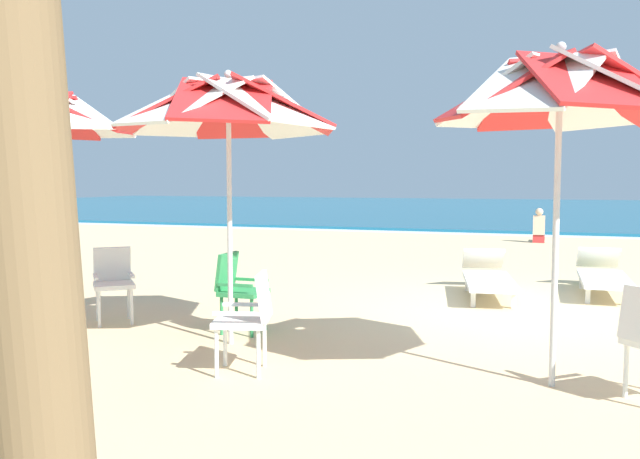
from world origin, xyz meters
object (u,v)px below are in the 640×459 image
beach_umbrella_2 (38,117)px  sun_lounger_1 (488,277)px  plastic_chair_3 (43,295)px  sun_lounger_0 (603,275)px  beach_umbrella_0 (560,93)px  plastic_chair_1 (238,287)px  plastic_chair_2 (249,315)px  beachgoer_seated (539,231)px  plastic_chair_4 (113,280)px  beach_ball (587,277)px  beach_umbrella_1 (228,109)px

beach_umbrella_2 → sun_lounger_1: beach_umbrella_2 is taller
beach_umbrella_2 → plastic_chair_3: (0.62, -0.68, -1.86)m
sun_lounger_0 → sun_lounger_1: size_ratio=0.97×
beach_umbrella_0 → plastic_chair_1: 3.79m
plastic_chair_1 → plastic_chair_2: size_ratio=1.00×
beach_umbrella_0 → sun_lounger_0: (0.72, 4.73, -2.04)m
plastic_chair_3 → beachgoer_seated: (4.59, 13.08, -0.20)m
plastic_chair_3 → plastic_chair_4: 1.07m
plastic_chair_1 → beachgoer_seated: beachgoer_seated is taller
beach_umbrella_0 → beach_umbrella_2: (-5.48, 0.44, 0.04)m
sun_lounger_1 → sun_lounger_0: bearing=25.6°
plastic_chair_2 → sun_lounger_0: (3.17, 5.19, -0.22)m
sun_lounger_0 → sun_lounger_1: same height
plastic_chair_1 → beach_ball: plastic_chair_1 is taller
plastic_chair_1 → plastic_chair_2: (0.76, -1.30, 0.00)m
sun_lounger_1 → beachgoer_seated: bearing=86.3°
plastic_chair_3 → beach_umbrella_0: bearing=2.9°
plastic_chair_2 → beach_umbrella_2: 3.66m
sun_lounger_0 → plastic_chair_2: bearing=-121.4°
beach_umbrella_0 → plastic_chair_1: size_ratio=3.13×
beach_ball → beachgoer_seated: beachgoer_seated is taller
beach_umbrella_1 → beach_umbrella_2: (-2.42, 0.07, 0.01)m
beach_umbrella_1 → beachgoer_seated: beach_umbrella_1 is taller
plastic_chair_4 → beach_umbrella_0: bearing=-9.8°
beach_umbrella_1 → plastic_chair_1: bearing=108.1°
beach_umbrella_0 → beach_ball: 6.00m
beachgoer_seated → sun_lounger_1: bearing=-93.7°
beach_umbrella_2 → beachgoer_seated: (5.21, 12.40, -2.07)m
plastic_chair_4 → sun_lounger_0: bearing=35.2°
plastic_chair_3 → plastic_chair_4: same height
beach_umbrella_0 → sun_lounger_0: 5.20m
plastic_chair_1 → beach_umbrella_2: size_ratio=0.32×
sun_lounger_1 → beachgoer_seated: (0.57, 8.85, 0.01)m
beach_umbrella_0 → beach_umbrella_1: (-3.06, 0.37, 0.03)m
beach_umbrella_1 → plastic_chair_1: 1.92m
plastic_chair_3 → beach_ball: (5.40, 5.79, -0.38)m
plastic_chair_3 → plastic_chair_2: bearing=-5.1°
plastic_chair_2 → plastic_chair_4: (-2.36, 1.29, 0.00)m
beach_umbrella_2 → beach_ball: size_ratio=11.17×
beach_umbrella_0 → plastic_chair_4: bearing=170.2°
plastic_chair_1 → plastic_chair_3: bearing=-146.5°
plastic_chair_1 → beach_ball: (3.76, 4.71, -0.38)m
plastic_chair_3 → beach_ball: size_ratio=3.58×
beach_umbrella_0 → plastic_chair_4: beach_umbrella_0 is taller
beach_umbrella_0 → beach_umbrella_2: size_ratio=1.00×
plastic_chair_2 → beach_umbrella_2: size_ratio=0.32×
beach_umbrella_0 → sun_lounger_1: size_ratio=1.22×
beach_umbrella_2 → beach_umbrella_0: bearing=-4.6°
plastic_chair_4 → beachgoer_seated: bearing=69.3°
beach_umbrella_0 → beachgoer_seated: beach_umbrella_0 is taller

